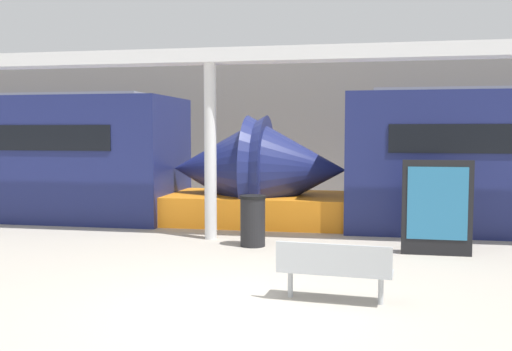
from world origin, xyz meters
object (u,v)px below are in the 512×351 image
Objects in this scene: poster_board at (437,207)px; bench_near at (334,267)px; trash_bin at (253,221)px; support_column_near at (210,152)px.

bench_near is at bearing -117.56° from poster_board.
poster_board reaches higher than trash_bin.
trash_bin is 0.27× the size of support_column_near.
support_column_near reaches higher than bench_near.
bench_near is at bearing -63.00° from trash_bin.
support_column_near is (-4.43, 0.79, 0.94)m from poster_board.
trash_bin is (-1.75, 3.43, 0.03)m from bench_near.
trash_bin is at bearing -29.63° from support_column_near.
support_column_near is at bearing 150.37° from trash_bin.
support_column_near reaches higher than trash_bin.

